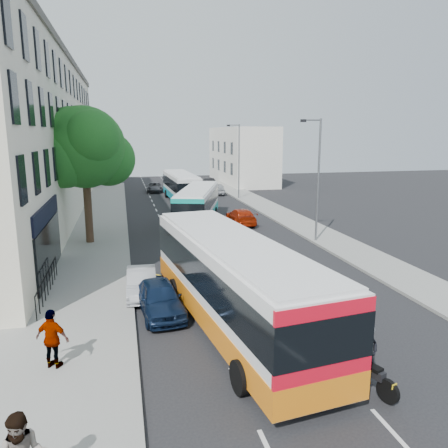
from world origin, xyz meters
TOP-DOWN VIEW (x-y plane):
  - ground at (0.00, 0.00)m, footprint 120.00×120.00m
  - pavement_left at (-8.50, 15.00)m, footprint 5.00×70.00m
  - pavement_right at (7.50, 15.00)m, footprint 3.00×70.00m
  - terrace_main at (-14.00, 24.49)m, footprint 8.30×45.00m
  - terrace_far at (-14.00, 55.00)m, footprint 8.00×20.00m
  - building_right at (11.00, 48.00)m, footprint 6.00×18.00m
  - street_tree at (-8.51, 14.97)m, footprint 6.30×5.70m
  - lamp_near at (6.20, 12.00)m, footprint 1.45×0.15m
  - lamp_far at (6.20, 32.00)m, footprint 1.45×0.15m
  - railings at (-9.70, 5.30)m, footprint 0.08×5.60m
  - bus_near at (-2.38, 0.56)m, footprint 4.40×12.55m
  - bus_mid at (-0.35, 20.18)m, footprint 5.40×10.55m
  - bus_far at (-0.11, 32.13)m, footprint 2.93×10.76m
  - motorbike at (0.31, -4.29)m, footprint 0.96×2.20m
  - parked_car_blue at (-4.98, 2.47)m, footprint 2.05×4.19m
  - parked_car_silver at (-5.60, 4.75)m, footprint 1.42×3.73m
  - red_hatchback at (2.98, 18.92)m, footprint 1.82×4.38m
  - distant_car_grey at (-2.32, 40.21)m, footprint 2.22×4.33m
  - distant_car_silver at (4.88, 36.36)m, footprint 2.03×3.99m
  - distant_car_dark at (5.32, 44.11)m, footprint 1.28×3.55m
  - pedestrian_far at (-8.54, -1.24)m, footprint 1.19×0.90m

SIDE VIEW (x-z plane):
  - ground at x=0.00m, z-range 0.00..0.00m
  - pavement_left at x=-8.50m, z-range 0.00..0.15m
  - pavement_right at x=7.50m, z-range 0.00..0.15m
  - distant_car_dark at x=5.32m, z-range 0.00..1.16m
  - distant_car_grey at x=-2.32m, z-range 0.00..1.17m
  - parked_car_silver at x=-5.60m, z-range 0.00..1.22m
  - red_hatchback at x=2.98m, z-range 0.00..1.27m
  - distant_car_silver at x=4.88m, z-range 0.00..1.30m
  - parked_car_blue at x=-4.98m, z-range 0.00..1.38m
  - railings at x=-9.70m, z-range 0.15..1.29m
  - motorbike at x=0.31m, z-range -0.06..1.97m
  - pedestrian_far at x=-8.54m, z-range 0.15..2.04m
  - bus_mid at x=-0.35m, z-range 0.08..2.97m
  - bus_far at x=-0.11m, z-range 0.08..3.08m
  - bus_near at x=-2.38m, z-range 0.09..3.55m
  - building_right at x=11.00m, z-range 0.00..8.00m
  - lamp_near at x=6.20m, z-range 0.62..8.62m
  - lamp_far at x=6.20m, z-range 0.62..8.62m
  - terrace_far at x=-14.00m, z-range 0.00..10.00m
  - street_tree at x=-8.51m, z-range 1.89..10.69m
  - terrace_main at x=-14.00m, z-range 0.01..13.51m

